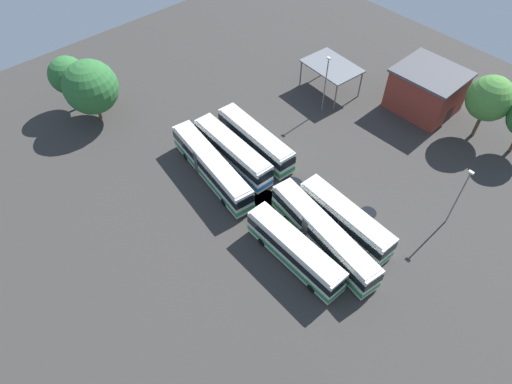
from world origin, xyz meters
name	(u,v)px	position (x,y,z in m)	size (l,w,h in m)	color
ground_plane	(274,201)	(0.00, 0.00, 0.00)	(96.13, 96.13, 0.00)	#383533
bus_row0_slot0	(211,166)	(-7.85, -3.06, 1.91)	(15.09, 4.38, 3.62)	silver
bus_row0_slot1	(233,152)	(-8.09, 0.49, 1.91)	(12.84, 2.98, 3.62)	silver
bus_row0_slot2	(255,140)	(-7.83, 4.04, 1.91)	(12.68, 3.14, 3.62)	silver
bus_row1_slot0	(295,250)	(7.42, -4.16, 1.91)	(12.07, 2.66, 3.62)	silver
bus_row1_slot1	(323,234)	(7.95, -0.51, 1.91)	(15.08, 4.33, 3.62)	silver
bus_row1_slot2	(345,219)	(8.20, 2.80, 1.91)	(11.96, 2.94, 3.62)	silver
depot_building	(426,90)	(1.30, 27.64, 3.08)	(9.05, 8.20, 6.11)	maroon
maintenance_shelter	(332,67)	(-10.24, 20.85, 4.12)	(8.28, 6.13, 4.38)	slate
lamp_post_far_corner	(325,83)	(-7.69, 16.59, 4.71)	(0.56, 0.28, 8.59)	slate
lamp_post_near_entrance	(459,196)	(15.23, 12.36, 4.50)	(0.56, 0.28, 8.17)	slate
tree_northeast	(68,75)	(-31.41, -8.83, 5.45)	(5.07, 5.07, 8.00)	brown
tree_south_edge	(91,87)	(-27.05, -7.74, 5.32)	(7.20, 7.20, 8.92)	brown
tree_east_edge	(490,98)	(9.39, 28.00, 6.02)	(5.76, 5.76, 8.91)	brown
puddle_between_rows	(267,201)	(-0.53, -0.57, 0.00)	(3.24, 3.24, 0.01)	black
puddle_centre_drain	(368,213)	(8.56, 6.87, 0.00)	(1.90, 1.90, 0.01)	black
puddle_front_lane	(262,202)	(-0.86, -1.18, 0.00)	(4.08, 4.08, 0.01)	black
puddle_near_shelter	(292,185)	(-0.35, 3.27, 0.00)	(2.95, 2.95, 0.01)	black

